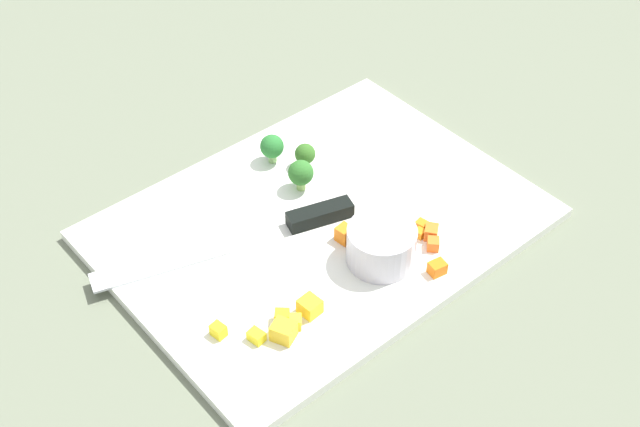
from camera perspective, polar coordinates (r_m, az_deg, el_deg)
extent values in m
plane|color=#656E59|center=(0.93, 0.00, -0.99)|extent=(4.00, 4.00, 0.00)
cube|color=white|center=(0.93, 0.00, -0.72)|extent=(0.45, 0.34, 0.01)
cylinder|color=#BAB6C2|center=(0.87, 4.17, -2.15)|extent=(0.07, 0.07, 0.04)
cube|color=silver|center=(0.89, -10.77, -3.37)|extent=(0.15, 0.07, 0.00)
cube|color=black|center=(0.92, 0.01, 0.06)|extent=(0.08, 0.04, 0.02)
cube|color=orange|center=(0.91, 6.78, -1.31)|extent=(0.01, 0.01, 0.01)
cube|color=orange|center=(0.87, 7.94, -3.67)|extent=(0.02, 0.02, 0.01)
cube|color=orange|center=(0.90, 7.66, -2.06)|extent=(0.02, 0.02, 0.01)
cube|color=orange|center=(0.91, 7.53, -1.27)|extent=(0.02, 0.02, 0.01)
cube|color=orange|center=(0.91, 3.87, -0.73)|extent=(0.02, 0.02, 0.01)
cube|color=orange|center=(0.92, 4.84, -0.34)|extent=(0.01, 0.01, 0.02)
cube|color=orange|center=(0.90, 1.79, -1.32)|extent=(0.02, 0.02, 0.02)
cube|color=orange|center=(0.92, 6.90, -0.80)|extent=(0.01, 0.01, 0.01)
cube|color=yellow|center=(0.82, -1.68, -7.35)|extent=(0.02, 0.02, 0.01)
cube|color=yellow|center=(0.81, -4.32, -8.28)|extent=(0.01, 0.02, 0.01)
cube|color=gold|center=(0.81, -2.48, -7.96)|extent=(0.03, 0.03, 0.02)
cube|color=yellow|center=(0.83, -0.70, -6.31)|extent=(0.02, 0.02, 0.02)
cube|color=yellow|center=(0.82, -6.89, -7.86)|extent=(0.01, 0.02, 0.01)
cube|color=yellow|center=(0.82, -2.58, -6.99)|extent=(0.02, 0.02, 0.01)
cylinder|color=#87B369|center=(1.00, -3.24, 3.88)|extent=(0.01, 0.01, 0.01)
sphere|color=#28702E|center=(0.99, -3.27, 4.56)|extent=(0.03, 0.03, 0.03)
cylinder|color=#94C062|center=(0.96, -1.29, 2.05)|extent=(0.01, 0.01, 0.02)
sphere|color=#2E6D28|center=(0.95, -1.31, 2.78)|extent=(0.03, 0.03, 0.03)
cylinder|color=#94B05A|center=(0.99, -1.01, 3.49)|extent=(0.01, 0.01, 0.01)
sphere|color=#326421|center=(0.98, -1.01, 4.06)|extent=(0.02, 0.02, 0.02)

